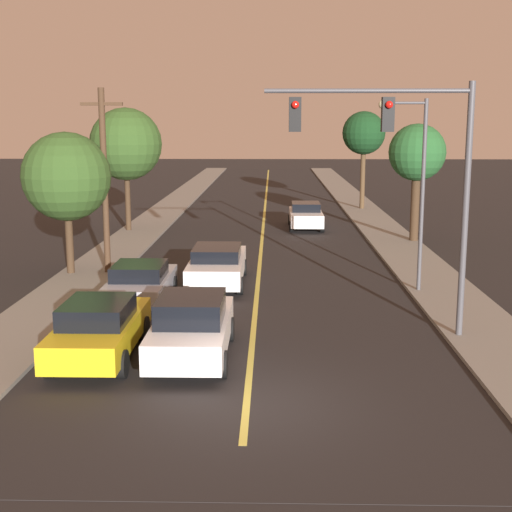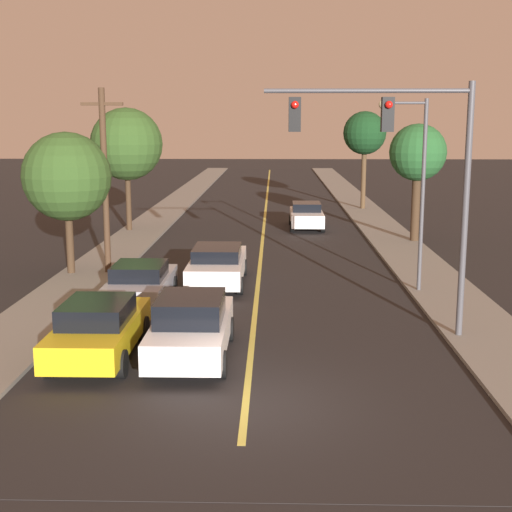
{
  "view_description": "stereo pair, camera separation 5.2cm",
  "coord_description": "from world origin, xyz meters",
  "px_view_note": "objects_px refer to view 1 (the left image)",
  "views": [
    {
      "loc": [
        0.54,
        -14.32,
        5.94
      ],
      "look_at": [
        0.0,
        8.56,
        1.6
      ],
      "focal_mm": 50.0,
      "sensor_mm": 36.0,
      "label": 1
    },
    {
      "loc": [
        0.59,
        -14.31,
        5.94
      ],
      "look_at": [
        0.0,
        8.56,
        1.6
      ],
      "focal_mm": 50.0,
      "sensor_mm": 36.0,
      "label": 2
    }
  ],
  "objects_px": {
    "car_outer_lane_front": "(99,328)",
    "tree_right_far": "(417,154)",
    "car_near_lane_front": "(192,327)",
    "streetlamp_right": "(412,168)",
    "tree_left_near": "(66,177)",
    "utility_pole_left": "(104,178)",
    "car_near_lane_second": "(217,264)",
    "tree_right_near": "(364,134)",
    "tree_left_far": "(126,144)",
    "traffic_signal_mast": "(404,156)",
    "car_outer_lane_second": "(140,282)",
    "car_far_oncoming": "(306,215)"
  },
  "relations": [
    {
      "from": "streetlamp_right",
      "to": "utility_pole_left",
      "type": "bearing_deg",
      "value": 166.28
    },
    {
      "from": "car_near_lane_front",
      "to": "car_outer_lane_second",
      "type": "relative_size",
      "value": 1.08
    },
    {
      "from": "car_near_lane_front",
      "to": "streetlamp_right",
      "type": "bearing_deg",
      "value": 46.8
    },
    {
      "from": "tree_left_near",
      "to": "tree_right_far",
      "type": "height_order",
      "value": "tree_right_far"
    },
    {
      "from": "car_near_lane_front",
      "to": "car_outer_lane_second",
      "type": "height_order",
      "value": "car_near_lane_front"
    },
    {
      "from": "car_near_lane_front",
      "to": "utility_pole_left",
      "type": "xyz_separation_m",
      "value": [
        -4.43,
        9.94,
        2.97
      ]
    },
    {
      "from": "car_near_lane_second",
      "to": "tree_right_near",
      "type": "bearing_deg",
      "value": 70.34
    },
    {
      "from": "streetlamp_right",
      "to": "utility_pole_left",
      "type": "distance_m",
      "value": 11.54
    },
    {
      "from": "car_near_lane_second",
      "to": "car_outer_lane_second",
      "type": "bearing_deg",
      "value": -130.47
    },
    {
      "from": "streetlamp_right",
      "to": "car_far_oncoming",
      "type": "bearing_deg",
      "value": 100.7
    },
    {
      "from": "car_far_oncoming",
      "to": "car_near_lane_front",
      "type": "bearing_deg",
      "value": 80.18
    },
    {
      "from": "car_outer_lane_front",
      "to": "tree_right_far",
      "type": "relative_size",
      "value": 0.82
    },
    {
      "from": "tree_right_near",
      "to": "tree_right_far",
      "type": "distance_m",
      "value": 13.28
    },
    {
      "from": "streetlamp_right",
      "to": "tree_left_far",
      "type": "relative_size",
      "value": 1.0
    },
    {
      "from": "utility_pole_left",
      "to": "car_outer_lane_second",
      "type": "bearing_deg",
      "value": -64.19
    },
    {
      "from": "car_outer_lane_second",
      "to": "car_near_lane_second",
      "type": "bearing_deg",
      "value": 49.53
    },
    {
      "from": "car_outer_lane_second",
      "to": "traffic_signal_mast",
      "type": "distance_m",
      "value": 9.73
    },
    {
      "from": "car_near_lane_second",
      "to": "tree_left_far",
      "type": "relative_size",
      "value": 0.78
    },
    {
      "from": "utility_pole_left",
      "to": "tree_right_far",
      "type": "bearing_deg",
      "value": 30.15
    },
    {
      "from": "tree_right_near",
      "to": "car_near_lane_front",
      "type": "bearing_deg",
      "value": -104.62
    },
    {
      "from": "car_far_oncoming",
      "to": "tree_right_far",
      "type": "distance_m",
      "value": 7.85
    },
    {
      "from": "tree_left_near",
      "to": "tree_right_near",
      "type": "xyz_separation_m",
      "value": [
        13.92,
        21.24,
        1.26
      ]
    },
    {
      "from": "car_near_lane_front",
      "to": "car_far_oncoming",
      "type": "xyz_separation_m",
      "value": [
        3.89,
        22.44,
        -0.09
      ]
    },
    {
      "from": "car_outer_lane_front",
      "to": "car_far_oncoming",
      "type": "bearing_deg",
      "value": 74.52
    },
    {
      "from": "car_far_oncoming",
      "to": "tree_left_far",
      "type": "height_order",
      "value": "tree_left_far"
    },
    {
      "from": "tree_left_far",
      "to": "tree_right_far",
      "type": "xyz_separation_m",
      "value": [
        14.84,
        -3.14,
        -0.34
      ]
    },
    {
      "from": "traffic_signal_mast",
      "to": "tree_left_far",
      "type": "distance_m",
      "value": 22.15
    },
    {
      "from": "car_far_oncoming",
      "to": "tree_right_far",
      "type": "height_order",
      "value": "tree_right_far"
    },
    {
      "from": "traffic_signal_mast",
      "to": "streetlamp_right",
      "type": "relative_size",
      "value": 1.04
    },
    {
      "from": "car_outer_lane_front",
      "to": "tree_left_near",
      "type": "bearing_deg",
      "value": 109.69
    },
    {
      "from": "tree_left_far",
      "to": "traffic_signal_mast",
      "type": "bearing_deg",
      "value": -59.26
    },
    {
      "from": "traffic_signal_mast",
      "to": "tree_left_near",
      "type": "distance_m",
      "value": 13.87
    },
    {
      "from": "streetlamp_right",
      "to": "utility_pole_left",
      "type": "relative_size",
      "value": 0.93
    },
    {
      "from": "streetlamp_right",
      "to": "tree_right_near",
      "type": "bearing_deg",
      "value": 86.83
    },
    {
      "from": "car_outer_lane_front",
      "to": "tree_right_far",
      "type": "xyz_separation_m",
      "value": [
        11.37,
        17.8,
        3.59
      ]
    },
    {
      "from": "car_near_lane_second",
      "to": "tree_right_near",
      "type": "height_order",
      "value": "tree_right_near"
    },
    {
      "from": "car_outer_lane_second",
      "to": "utility_pole_left",
      "type": "height_order",
      "value": "utility_pole_left"
    },
    {
      "from": "tree_right_far",
      "to": "tree_left_near",
      "type": "bearing_deg",
      "value": -151.67
    },
    {
      "from": "car_near_lane_front",
      "to": "tree_left_far",
      "type": "distance_m",
      "value": 22.03
    },
    {
      "from": "utility_pole_left",
      "to": "tree_right_far",
      "type": "relative_size",
      "value": 1.24
    },
    {
      "from": "car_far_oncoming",
      "to": "traffic_signal_mast",
      "type": "bearing_deg",
      "value": 94.52
    },
    {
      "from": "streetlamp_right",
      "to": "tree_right_far",
      "type": "bearing_deg",
      "value": 77.89
    },
    {
      "from": "car_outer_lane_second",
      "to": "utility_pole_left",
      "type": "relative_size",
      "value": 0.61
    },
    {
      "from": "car_near_lane_front",
      "to": "tree_right_near",
      "type": "xyz_separation_m",
      "value": [
        8.08,
        30.98,
        4.28
      ]
    },
    {
      "from": "tree_left_far",
      "to": "tree_right_far",
      "type": "distance_m",
      "value": 15.17
    },
    {
      "from": "car_near_lane_second",
      "to": "car_outer_lane_second",
      "type": "height_order",
      "value": "car_near_lane_second"
    },
    {
      "from": "car_near_lane_second",
      "to": "tree_right_near",
      "type": "distance_m",
      "value": 24.41
    },
    {
      "from": "tree_left_near",
      "to": "tree_right_far",
      "type": "xyz_separation_m",
      "value": [
        14.87,
        8.02,
        0.53
      ]
    },
    {
      "from": "car_near_lane_second",
      "to": "utility_pole_left",
      "type": "distance_m",
      "value": 5.61
    },
    {
      "from": "streetlamp_right",
      "to": "tree_left_near",
      "type": "bearing_deg",
      "value": 168.63
    }
  ]
}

